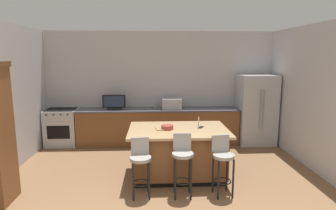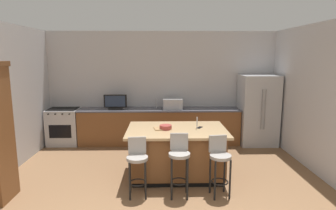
# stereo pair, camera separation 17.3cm
# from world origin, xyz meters

# --- Properties ---
(wall_back) EXTENTS (6.35, 0.12, 2.84)m
(wall_back) POSITION_xyz_m (0.00, 4.74, 1.42)
(wall_back) COLOR #BCBCC1
(wall_back) RESTS_ON ground_plane
(wall_right) EXTENTS (0.12, 5.14, 2.84)m
(wall_right) POSITION_xyz_m (2.97, 2.37, 1.42)
(wall_right) COLOR #BCBCC1
(wall_right) RESTS_ON ground_plane
(counter_back) EXTENTS (4.05, 0.62, 0.90)m
(counter_back) POSITION_xyz_m (-0.07, 4.36, 0.45)
(counter_back) COLOR brown
(counter_back) RESTS_ON ground_plane
(kitchen_island) EXTENTS (1.81, 1.22, 0.90)m
(kitchen_island) POSITION_xyz_m (0.27, 2.34, 0.46)
(kitchen_island) COLOR black
(kitchen_island) RESTS_ON ground_plane
(refrigerator) EXTENTS (0.90, 0.79, 1.75)m
(refrigerator) POSITION_xyz_m (2.41, 4.29, 0.88)
(refrigerator) COLOR #B7BABF
(refrigerator) RESTS_ON ground_plane
(range_oven) EXTENTS (0.77, 0.63, 0.92)m
(range_oven) POSITION_xyz_m (-2.48, 4.36, 0.46)
(range_oven) COLOR #B7BABF
(range_oven) RESTS_ON ground_plane
(microwave) EXTENTS (0.48, 0.36, 0.26)m
(microwave) POSITION_xyz_m (0.27, 4.36, 1.03)
(microwave) COLOR #B7BABF
(microwave) RESTS_ON counter_back
(tv_monitor) EXTENTS (0.57, 0.16, 0.37)m
(tv_monitor) POSITION_xyz_m (-1.16, 4.31, 1.07)
(tv_monitor) COLOR black
(tv_monitor) RESTS_ON counter_back
(sink_faucet_back) EXTENTS (0.02, 0.02, 0.24)m
(sink_faucet_back) POSITION_xyz_m (-0.14, 4.46, 1.02)
(sink_faucet_back) COLOR #B2B2B7
(sink_faucet_back) RESTS_ON counter_back
(sink_faucet_island) EXTENTS (0.02, 0.02, 0.22)m
(sink_faucet_island) POSITION_xyz_m (0.64, 2.34, 1.01)
(sink_faucet_island) COLOR #B2B2B7
(sink_faucet_island) RESTS_ON kitchen_island
(bar_stool_left) EXTENTS (0.34, 0.35, 0.94)m
(bar_stool_left) POSITION_xyz_m (-0.40, 1.59, 0.56)
(bar_stool_left) COLOR gray
(bar_stool_left) RESTS_ON ground_plane
(bar_stool_center) EXTENTS (0.34, 0.34, 1.01)m
(bar_stool_center) POSITION_xyz_m (0.27, 1.57, 0.61)
(bar_stool_center) COLOR gray
(bar_stool_center) RESTS_ON ground_plane
(bar_stool_right) EXTENTS (0.34, 0.36, 0.97)m
(bar_stool_right) POSITION_xyz_m (0.91, 1.57, 0.58)
(bar_stool_right) COLOR gray
(bar_stool_right) RESTS_ON ground_plane
(fruit_bowl) EXTENTS (0.22, 0.22, 0.08)m
(fruit_bowl) POSITION_xyz_m (0.06, 2.33, 0.94)
(fruit_bowl) COLOR #993833
(fruit_bowl) RESTS_ON kitchen_island
(cell_phone) EXTENTS (0.14, 0.16, 0.01)m
(cell_phone) POSITION_xyz_m (0.70, 2.42, 0.91)
(cell_phone) COLOR black
(cell_phone) RESTS_ON kitchen_island
(tv_remote) EXTENTS (0.09, 0.18, 0.02)m
(tv_remote) POSITION_xyz_m (0.07, 2.56, 0.91)
(tv_remote) COLOR black
(tv_remote) RESTS_ON kitchen_island
(cutting_board) EXTENTS (0.32, 0.28, 0.02)m
(cutting_board) POSITION_xyz_m (0.00, 2.35, 0.91)
(cutting_board) COLOR #A87F51
(cutting_board) RESTS_ON kitchen_island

